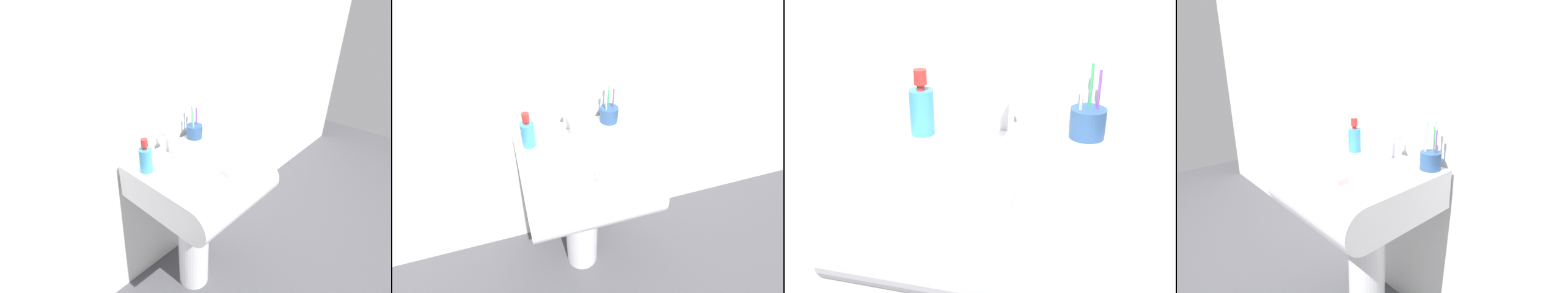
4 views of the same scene
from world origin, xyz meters
TOP-DOWN VIEW (x-y plane):
  - ground_plane at (0.00, 0.00)m, footprint 6.00×6.00m
  - wall_back at (0.00, 0.29)m, footprint 5.00×0.05m
  - sink_pedestal at (0.00, 0.00)m, footprint 0.18×0.18m
  - sink_basin at (0.00, -0.07)m, footprint 0.55×0.57m
  - faucet at (-0.01, 0.18)m, footprint 0.04×0.14m
  - toothbrush_cup at (0.20, 0.19)m, footprint 0.09×0.09m
  - soap_bottle at (-0.21, 0.11)m, footprint 0.06×0.06m
  - bar_soap at (0.05, -0.19)m, footprint 0.07×0.05m

SIDE VIEW (x-z plane):
  - ground_plane at x=0.00m, z-range 0.00..0.00m
  - sink_pedestal at x=0.00m, z-range 0.00..0.67m
  - sink_basin at x=0.00m, z-range 0.67..0.85m
  - bar_soap at x=0.05m, z-range 0.85..0.87m
  - toothbrush_cup at x=0.20m, z-range 0.79..0.99m
  - faucet at x=-0.01m, z-range 0.85..0.95m
  - soap_bottle at x=-0.21m, z-range 0.83..1.00m
  - wall_back at x=0.00m, z-range 0.00..2.40m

